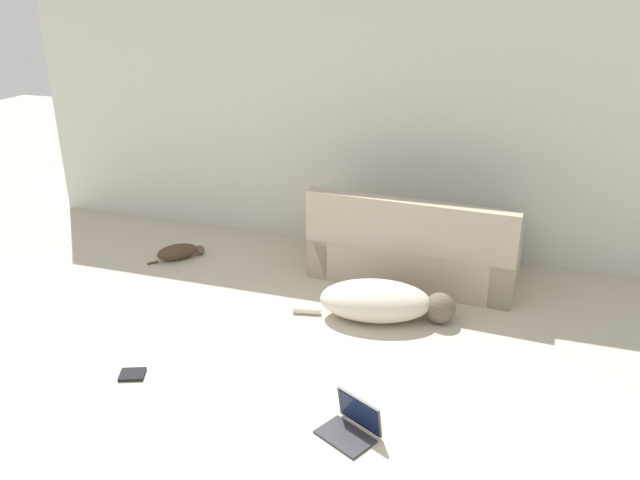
% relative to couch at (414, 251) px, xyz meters
% --- Properties ---
extents(ground_plane, '(20.00, 20.00, 0.00)m').
position_rel_couch_xyz_m(ground_plane, '(-0.96, -2.79, -0.26)').
color(ground_plane, '#BCB29E').
extents(wall_back, '(6.81, 0.06, 2.78)m').
position_rel_couch_xyz_m(wall_back, '(-0.96, 0.65, 1.13)').
color(wall_back, beige).
rests_on(wall_back, ground_plane).
extents(couch, '(1.90, 0.98, 0.85)m').
position_rel_couch_xyz_m(couch, '(0.00, 0.00, 0.00)').
color(couch, tan).
rests_on(couch, ground_plane).
extents(dog, '(1.34, 0.65, 0.32)m').
position_rel_couch_xyz_m(dog, '(-0.11, -0.87, -0.11)').
color(dog, beige).
rests_on(dog, ground_plane).
extents(cat, '(0.45, 0.46, 0.16)m').
position_rel_couch_xyz_m(cat, '(-2.30, -0.33, -0.19)').
color(cat, '#473323').
rests_on(cat, ground_plane).
extents(laptop_open, '(0.42, 0.39, 0.23)m').
position_rel_couch_xyz_m(laptop_open, '(0.04, -2.31, -0.19)').
color(laptop_open, '#2D2D33').
rests_on(laptop_open, ground_plane).
extents(book_black, '(0.21, 0.20, 0.02)m').
position_rel_couch_xyz_m(book_black, '(-1.59, -2.22, -0.25)').
color(book_black, black).
rests_on(book_black, ground_plane).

